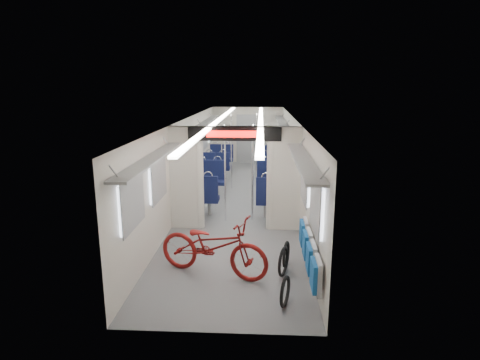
{
  "coord_description": "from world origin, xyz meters",
  "views": [
    {
      "loc": [
        0.56,
        -10.62,
        3.16
      ],
      "look_at": [
        0.1,
        -1.8,
        1.07
      ],
      "focal_mm": 30.0,
      "sensor_mm": 36.0,
      "label": 1
    }
  ],
  "objects_px": {
    "seat_bay_near_left": "(205,184)",
    "bicycle": "(213,246)",
    "bike_hoop_c": "(286,256)",
    "stanchion_far_left": "(231,152)",
    "seat_bay_near_right": "(274,186)",
    "bike_hoop_a": "(285,293)",
    "flip_bench": "(309,251)",
    "seat_bay_far_right": "(271,161)",
    "seat_bay_far_left": "(219,160)",
    "stanchion_near_left": "(225,174)",
    "bike_hoop_b": "(283,263)",
    "stanchion_near_right": "(252,173)",
    "stanchion_far_right": "(256,150)"
  },
  "relations": [
    {
      "from": "seat_bay_near_left",
      "to": "bicycle",
      "type": "bearing_deg",
      "value": -80.18
    },
    {
      "from": "bike_hoop_c",
      "to": "bicycle",
      "type": "bearing_deg",
      "value": -164.55
    },
    {
      "from": "stanchion_far_left",
      "to": "seat_bay_near_right",
      "type": "bearing_deg",
      "value": -55.2
    },
    {
      "from": "stanchion_far_left",
      "to": "bike_hoop_a",
      "type": "bearing_deg",
      "value": -79.38
    },
    {
      "from": "flip_bench",
      "to": "seat_bay_far_right",
      "type": "height_order",
      "value": "seat_bay_far_right"
    },
    {
      "from": "seat_bay_far_left",
      "to": "stanchion_near_left",
      "type": "xyz_separation_m",
      "value": [
        0.67,
        -5.09,
        0.62
      ]
    },
    {
      "from": "bike_hoop_c",
      "to": "seat_bay_near_left",
      "type": "height_order",
      "value": "seat_bay_near_left"
    },
    {
      "from": "seat_bay_far_left",
      "to": "bike_hoop_b",
      "type": "bearing_deg",
      "value": -76.42
    },
    {
      "from": "stanchion_near_left",
      "to": "stanchion_near_right",
      "type": "height_order",
      "value": "same"
    },
    {
      "from": "seat_bay_near_right",
      "to": "stanchion_far_left",
      "type": "height_order",
      "value": "stanchion_far_left"
    },
    {
      "from": "seat_bay_near_left",
      "to": "stanchion_near_left",
      "type": "bearing_deg",
      "value": -63.24
    },
    {
      "from": "bicycle",
      "to": "stanchion_near_right",
      "type": "xyz_separation_m",
      "value": [
        0.59,
        2.89,
        0.63
      ]
    },
    {
      "from": "bicycle",
      "to": "seat_bay_far_right",
      "type": "bearing_deg",
      "value": 10.34
    },
    {
      "from": "seat_bay_near_right",
      "to": "seat_bay_far_right",
      "type": "xyz_separation_m",
      "value": [
        -0.0,
        3.82,
        -0.04
      ]
    },
    {
      "from": "flip_bench",
      "to": "seat_bay_far_right",
      "type": "xyz_separation_m",
      "value": [
        -0.42,
        8.17,
        -0.05
      ]
    },
    {
      "from": "stanchion_near_left",
      "to": "stanchion_far_left",
      "type": "distance_m",
      "value": 3.09
    },
    {
      "from": "seat_bay_far_left",
      "to": "stanchion_far_left",
      "type": "distance_m",
      "value": 2.17
    },
    {
      "from": "seat_bay_far_right",
      "to": "bike_hoop_b",
      "type": "bearing_deg",
      "value": -89.77
    },
    {
      "from": "stanchion_near_right",
      "to": "bike_hoop_b",
      "type": "bearing_deg",
      "value": -78.37
    },
    {
      "from": "seat_bay_far_right",
      "to": "stanchion_far_right",
      "type": "relative_size",
      "value": 0.84
    },
    {
      "from": "stanchion_far_right",
      "to": "bike_hoop_b",
      "type": "bearing_deg",
      "value": -85.05
    },
    {
      "from": "bike_hoop_b",
      "to": "seat_bay_near_left",
      "type": "height_order",
      "value": "seat_bay_near_left"
    },
    {
      "from": "seat_bay_near_right",
      "to": "stanchion_far_left",
      "type": "distance_m",
      "value": 2.31
    },
    {
      "from": "seat_bay_far_right",
      "to": "stanchion_far_left",
      "type": "bearing_deg",
      "value": -122.8
    },
    {
      "from": "bike_hoop_b",
      "to": "bike_hoop_c",
      "type": "height_order",
      "value": "bike_hoop_b"
    },
    {
      "from": "bike_hoop_b",
      "to": "seat_bay_far_left",
      "type": "xyz_separation_m",
      "value": [
        -1.9,
        7.87,
        0.3
      ]
    },
    {
      "from": "seat_bay_far_right",
      "to": "seat_bay_near_left",
      "type": "bearing_deg",
      "value": -116.57
    },
    {
      "from": "bike_hoop_a",
      "to": "seat_bay_far_left",
      "type": "height_order",
      "value": "seat_bay_far_left"
    },
    {
      "from": "seat_bay_near_right",
      "to": "bike_hoop_c",
      "type": "bearing_deg",
      "value": -88.44
    },
    {
      "from": "flip_bench",
      "to": "bike_hoop_b",
      "type": "xyz_separation_m",
      "value": [
        -0.39,
        0.31,
        -0.35
      ]
    },
    {
      "from": "bike_hoop_a",
      "to": "seat_bay_near_left",
      "type": "bearing_deg",
      "value": 110.21
    },
    {
      "from": "seat_bay_near_left",
      "to": "stanchion_near_left",
      "type": "relative_size",
      "value": 0.97
    },
    {
      "from": "flip_bench",
      "to": "stanchion_near_right",
      "type": "distance_m",
      "value": 3.38
    },
    {
      "from": "bike_hoop_a",
      "to": "stanchion_near_left",
      "type": "bearing_deg",
      "value": 107.73
    },
    {
      "from": "seat_bay_near_left",
      "to": "stanchion_far_right",
      "type": "relative_size",
      "value": 0.97
    },
    {
      "from": "flip_bench",
      "to": "seat_bay_far_right",
      "type": "distance_m",
      "value": 8.18
    },
    {
      "from": "seat_bay_near_left",
      "to": "seat_bay_far_left",
      "type": "relative_size",
      "value": 1.12
    },
    {
      "from": "bike_hoop_c",
      "to": "stanchion_near_right",
      "type": "relative_size",
      "value": 0.21
    },
    {
      "from": "stanchion_far_left",
      "to": "seat_bay_far_left",
      "type": "bearing_deg",
      "value": 106.54
    },
    {
      "from": "seat_bay_near_left",
      "to": "seat_bay_far_left",
      "type": "height_order",
      "value": "seat_bay_near_left"
    },
    {
      "from": "seat_bay_near_left",
      "to": "seat_bay_far_right",
      "type": "height_order",
      "value": "seat_bay_near_left"
    },
    {
      "from": "bicycle",
      "to": "bike_hoop_a",
      "type": "height_order",
      "value": "bicycle"
    },
    {
      "from": "stanchion_near_left",
      "to": "bike_hoop_c",
      "type": "bearing_deg",
      "value": -62.11
    },
    {
      "from": "bike_hoop_c",
      "to": "stanchion_far_left",
      "type": "height_order",
      "value": "stanchion_far_left"
    },
    {
      "from": "bicycle",
      "to": "bike_hoop_a",
      "type": "relative_size",
      "value": 4.19
    },
    {
      "from": "bike_hoop_a",
      "to": "seat_bay_near_right",
      "type": "distance_m",
      "value": 5.03
    },
    {
      "from": "bike_hoop_c",
      "to": "seat_bay_near_left",
      "type": "bearing_deg",
      "value": 117.49
    },
    {
      "from": "seat_bay_near_right",
      "to": "stanchion_near_left",
      "type": "bearing_deg",
      "value": -133.67
    },
    {
      "from": "flip_bench",
      "to": "stanchion_near_left",
      "type": "height_order",
      "value": "stanchion_near_left"
    },
    {
      "from": "bike_hoop_c",
      "to": "seat_bay_near_left",
      "type": "distance_m",
      "value": 4.28
    }
  ]
}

